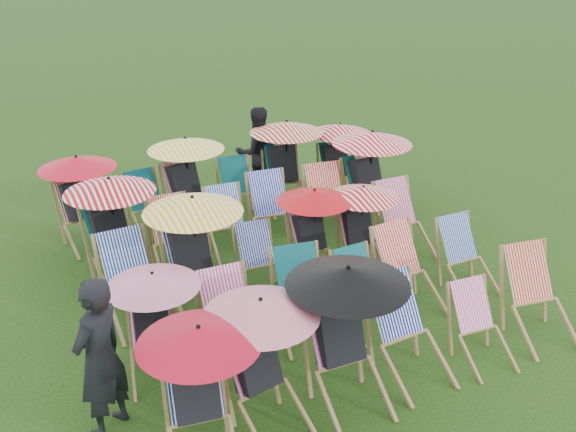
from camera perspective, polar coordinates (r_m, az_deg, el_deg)
name	(u,v)px	position (r m, az deg, el deg)	size (l,w,h in m)	color
ground	(287,286)	(8.47, -0.06, -6.25)	(100.00, 100.00, 0.00)	black
deckchair_0	(199,393)	(5.74, -7.87, -15.33)	(1.08, 1.14, 1.28)	olive
deckchair_1	(264,362)	(6.02, -2.14, -12.87)	(1.08, 1.18, 1.28)	olive
deckchair_2	(347,334)	(6.27, 5.25, -10.44)	(1.20, 1.25, 1.42)	olive
deckchair_3	(410,333)	(6.80, 10.82, -10.20)	(0.71, 0.96, 1.01)	olive
deckchair_4	(483,327)	(7.25, 16.93, -9.44)	(0.60, 0.79, 0.82)	olive
deckchair_5	(541,298)	(7.82, 21.56, -6.79)	(0.79, 1.00, 0.99)	olive
deckchair_6	(153,324)	(6.78, -11.88, -9.40)	(0.97, 1.04, 1.15)	olive
deckchair_7	(233,324)	(6.88, -4.90, -9.57)	(0.68, 0.92, 0.97)	olive
deckchair_8	(304,298)	(7.30, 1.45, -7.33)	(0.78, 0.98, 0.96)	olive
deckchair_9	(365,292)	(7.55, 6.90, -6.75)	(0.60, 0.82, 0.87)	olive
deckchair_10	(410,272)	(7.94, 10.80, -4.89)	(0.71, 0.95, 0.99)	olive
deckchair_11	(469,257)	(8.55, 15.75, -3.54)	(0.60, 0.83, 0.89)	olive
deckchair_12	(134,283)	(7.75, -13.57, -5.79)	(0.73, 0.98, 1.02)	olive
deckchair_13	(195,253)	(7.76, -8.27, -3.26)	(1.20, 1.25, 1.42)	olive
deckchair_14	(261,263)	(8.15, -2.39, -4.18)	(0.62, 0.82, 0.85)	olive
deckchair_15	(315,232)	(8.48, 2.38, -1.45)	(1.00, 1.04, 1.19)	olive
deckchair_16	(362,227)	(8.70, 6.58, -0.98)	(0.98, 1.03, 1.16)	olive
deckchair_17	(405,221)	(9.25, 10.38, -0.43)	(0.68, 0.93, 0.99)	olive
deckchair_18	(114,229)	(8.61, -15.20, -1.13)	(1.17, 1.27, 1.39)	olive
deckchair_19	(175,237)	(8.81, -10.05, -1.88)	(0.67, 0.90, 0.95)	olive
deckchair_20	(230,224)	(9.13, -5.19, -0.71)	(0.68, 0.89, 0.92)	olive
deckchair_21	(274,211)	(9.42, -1.24, 0.45)	(0.74, 0.97, 0.99)	olive
deckchair_22	(330,203)	(9.67, 3.78, 1.12)	(0.80, 1.01, 1.01)	olive
deckchair_23	(372,177)	(10.02, 7.51, 3.46)	(1.23, 1.31, 1.46)	olive
deckchair_24	(81,200)	(9.77, -17.92, 1.39)	(1.11, 1.20, 1.31)	olive
deckchair_25	(150,205)	(9.95, -12.18, 0.96)	(0.70, 0.89, 0.90)	olive
deckchair_26	(189,181)	(9.99, -8.82, 3.08)	(1.17, 1.27, 1.39)	olive
deckchair_27	(241,191)	(10.28, -4.24, 2.27)	(0.63, 0.86, 0.91)	olive
deckchair_28	(285,163)	(10.57, -0.23, 4.71)	(1.20, 1.29, 1.43)	olive
deckchair_29	(339,160)	(10.98, 4.55, 4.97)	(1.08, 1.15, 1.28)	olive
person_left	(100,358)	(6.09, -16.39, -12.02)	(0.59, 0.38, 1.61)	black
person_rear	(257,152)	(11.02, -2.76, 5.69)	(0.77, 0.60, 1.57)	black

